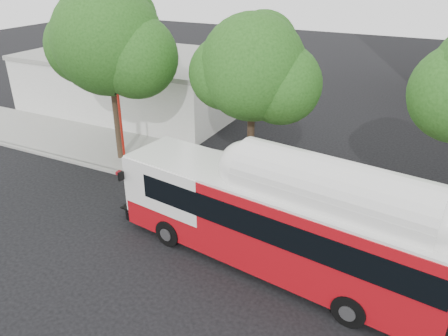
# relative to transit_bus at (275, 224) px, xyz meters

# --- Properties ---
(ground) EXTENTS (120.00, 120.00, 0.00)m
(ground) POSITION_rel_transit_bus_xyz_m (-2.48, -0.28, -1.87)
(ground) COLOR black
(ground) RESTS_ON ground
(sidewalk) EXTENTS (60.00, 5.00, 0.15)m
(sidewalk) POSITION_rel_transit_bus_xyz_m (-2.48, 6.22, -1.79)
(sidewalk) COLOR gray
(sidewalk) RESTS_ON ground
(curb_strip) EXTENTS (60.00, 0.30, 0.15)m
(curb_strip) POSITION_rel_transit_bus_xyz_m (-2.48, 3.62, -1.79)
(curb_strip) COLOR gray
(curb_strip) RESTS_ON ground
(red_curb_segment) EXTENTS (10.00, 0.32, 0.16)m
(red_curb_segment) POSITION_rel_transit_bus_xyz_m (-5.48, 3.62, -1.79)
(red_curb_segment) COLOR maroon
(red_curb_segment) RESTS_ON ground
(street_tree_left) EXTENTS (6.67, 5.80, 9.74)m
(street_tree_left) POSITION_rel_transit_bus_xyz_m (-11.01, 5.28, 4.74)
(street_tree_left) COLOR #2D2116
(street_tree_left) RESTS_ON ground
(street_tree_mid) EXTENTS (5.75, 5.00, 8.62)m
(street_tree_mid) POSITION_rel_transit_bus_xyz_m (-3.07, 5.78, 4.04)
(street_tree_mid) COLOR #2D2116
(street_tree_mid) RESTS_ON ground
(low_commercial_bldg) EXTENTS (16.20, 10.20, 4.25)m
(low_commercial_bldg) POSITION_rel_transit_bus_xyz_m (-16.48, 13.72, 0.28)
(low_commercial_bldg) COLOR silver
(low_commercial_bldg) RESTS_ON ground
(transit_bus) EXTENTS (13.71, 4.49, 3.99)m
(transit_bus) POSITION_rel_transit_bus_xyz_m (0.00, 0.00, 0.00)
(transit_bus) COLOR #B00C14
(transit_bus) RESTS_ON ground
(signal_pole) EXTENTS (0.13, 0.44, 4.63)m
(signal_pole) POSITION_rel_transit_bus_xyz_m (-10.40, 4.26, 0.51)
(signal_pole) COLOR red
(signal_pole) RESTS_ON ground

